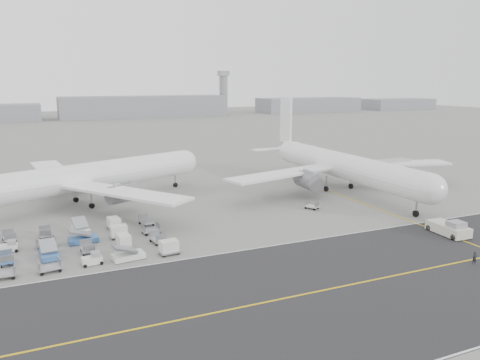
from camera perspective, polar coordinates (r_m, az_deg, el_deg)
name	(u,v)px	position (r m, az deg, el deg)	size (l,w,h in m)	color
ground	(253,243)	(71.04, 1.57, -7.71)	(700.00, 700.00, 0.00)	gray
taxiway	(354,284)	(59.19, 13.71, -12.22)	(220.00, 59.00, 0.03)	#2B2B2E
horizon_buildings	(130,117)	(326.70, -13.27, 7.45)	(520.00, 28.00, 28.00)	gray
control_tower	(224,92)	(350.05, -2.02, 10.70)	(7.00, 7.00, 31.25)	gray
airliner_a	(83,177)	(95.99, -18.56, 0.31)	(53.25, 52.19, 19.30)	white
airliner_b	(341,165)	(105.67, 12.17, 1.77)	(56.78, 57.42, 19.80)	white
pushback_tug	(449,228)	(81.57, 24.14, -5.40)	(3.52, 8.93, 2.54)	beige
jet_bridge	(383,167)	(114.76, 17.03, 1.52)	(15.76, 3.13, 5.97)	gray
gse_cluster	(86,247)	(72.87, -18.25, -7.82)	(28.57, 22.60, 2.13)	gray
stray_dolly	(312,209)	(90.46, 8.74, -3.51)	(1.51, 2.46, 1.51)	silver
ground_crew_a	(475,258)	(70.34, 26.69, -8.49)	(0.64, 0.42, 1.74)	black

